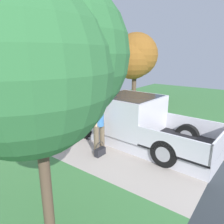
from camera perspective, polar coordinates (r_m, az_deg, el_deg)
name	(u,v)px	position (r m, az deg, el deg)	size (l,w,h in m)	color
pickup_truck	(130,121)	(7.53, 5.02, -2.61)	(2.25, 5.52, 1.68)	silver
person_with_hat	(99,125)	(6.62, -3.58, -3.57)	(0.52, 0.37, 1.68)	brown
handbag	(100,151)	(6.65, -3.30, -10.69)	(0.39, 0.16, 0.46)	#232328
front_yard_tree	(38,60)	(3.05, -19.66, 13.34)	(2.68, 2.38, 4.13)	brown
neighbor_tree	(134,57)	(13.24, 6.15, 14.90)	(2.88, 2.67, 4.37)	brown
wheeled_trash_bin	(87,95)	(13.56, -6.95, 4.79)	(0.60, 0.72, 1.04)	#286B38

